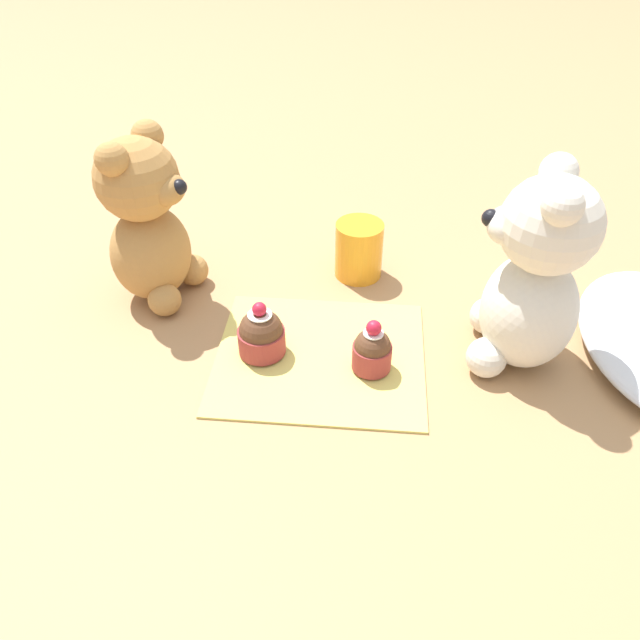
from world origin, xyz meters
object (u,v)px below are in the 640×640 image
Objects in this scene: cupcake_near_cream_bear at (372,350)px; cupcake_near_tan_bear at (261,335)px; teddy_bear_cream at (533,278)px; juice_glass at (359,250)px; teddy_bear_tan at (147,222)px.

cupcake_near_cream_bear is 0.13m from cupcake_near_tan_bear.
cupcake_near_tan_bear reaches higher than cupcake_near_cream_bear.
teddy_bear_cream is 3.40× the size of cupcake_near_tan_bear.
cupcake_near_tan_bear is 0.21m from juice_glass.
teddy_bear_tan reaches higher than juice_glass.
teddy_bear_cream reaches higher than juice_glass.
teddy_bear_tan is 3.39× the size of cupcake_near_cream_bear.
juice_glass is (-0.18, 0.10, 0.01)m from cupcake_near_tan_bear.
cupcake_near_tan_bear is at bearing -110.43° from teddy_bear_tan.
teddy_bear_cream is at bearing 103.79° from cupcake_near_cream_bear.
teddy_bear_cream is 3.60× the size of cupcake_near_cream_bear.
teddy_bear_cream reaches higher than cupcake_near_cream_bear.
teddy_bear_cream is at bearing -85.31° from teddy_bear_tan.
cupcake_near_tan_bear is (-0.01, -0.13, 0.00)m from cupcake_near_cream_bear.
juice_glass is (-0.19, -0.02, 0.01)m from cupcake_near_cream_bear.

